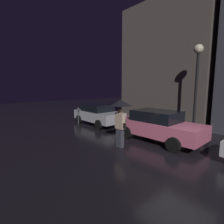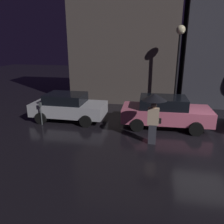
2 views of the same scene
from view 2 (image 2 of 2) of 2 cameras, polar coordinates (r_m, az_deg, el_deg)
ground_plane at (r=10.70m, az=23.55°, el=-6.58°), size 60.00×60.00×0.00m
building_facade_left at (r=16.22m, az=3.23°, el=19.35°), size 7.31×3.00×9.21m
parked_car_silver at (r=12.27m, az=-11.34°, el=1.46°), size 4.00×2.03×1.48m
parked_car_pink at (r=11.34m, az=13.69°, el=0.14°), size 4.43×2.04×1.55m
pedestrian_with_umbrella at (r=9.03m, az=10.89°, el=1.59°), size 1.02×1.02×2.20m
parking_meter at (r=11.85m, az=-18.12°, el=0.25°), size 0.12×0.10×1.22m
street_lamp_near at (r=13.48m, az=17.11°, el=15.49°), size 0.51×0.51×5.06m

